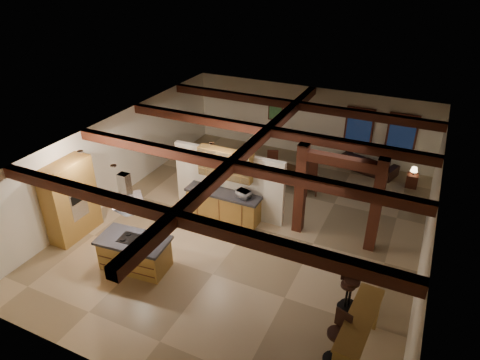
% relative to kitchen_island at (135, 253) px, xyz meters
% --- Properties ---
extents(ground, '(12.00, 12.00, 0.00)m').
position_rel_kitchen_island_xyz_m(ground, '(2.05, 3.10, -0.48)').
color(ground, tan).
rests_on(ground, ground).
extents(room_walls, '(12.00, 12.00, 12.00)m').
position_rel_kitchen_island_xyz_m(room_walls, '(2.05, 3.10, 1.30)').
color(room_walls, white).
rests_on(room_walls, ground).
extents(ceiling_beams, '(10.00, 12.00, 0.28)m').
position_rel_kitchen_island_xyz_m(ceiling_beams, '(2.05, 3.10, 2.28)').
color(ceiling_beams, '#3E1C0F').
rests_on(ceiling_beams, room_walls).
extents(timber_posts, '(2.50, 0.30, 2.90)m').
position_rel_kitchen_island_xyz_m(timber_posts, '(4.55, 3.60, 1.29)').
color(timber_posts, '#3E1C0F').
rests_on(timber_posts, ground).
extents(partition_wall, '(3.80, 0.18, 2.20)m').
position_rel_kitchen_island_xyz_m(partition_wall, '(1.05, 3.60, 0.62)').
color(partition_wall, white).
rests_on(partition_wall, ground).
extents(pantry_cabinet, '(0.67, 1.60, 2.40)m').
position_rel_kitchen_island_xyz_m(pantry_cabinet, '(-2.61, 0.50, 0.72)').
color(pantry_cabinet, olive).
rests_on(pantry_cabinet, ground).
extents(back_counter, '(2.50, 0.66, 0.94)m').
position_rel_kitchen_island_xyz_m(back_counter, '(1.05, 3.21, -0.00)').
color(back_counter, olive).
rests_on(back_counter, ground).
extents(upper_display_cabinet, '(1.80, 0.36, 0.95)m').
position_rel_kitchen_island_xyz_m(upper_display_cabinet, '(1.05, 3.41, 1.37)').
color(upper_display_cabinet, olive).
rests_on(upper_display_cabinet, partition_wall).
extents(range_hood, '(1.10, 1.10, 1.40)m').
position_rel_kitchen_island_xyz_m(range_hood, '(0.00, 0.00, 1.31)').
color(range_hood, silver).
rests_on(range_hood, room_walls).
extents(back_windows, '(2.70, 0.07, 1.70)m').
position_rel_kitchen_island_xyz_m(back_windows, '(4.85, 9.03, 1.02)').
color(back_windows, '#3E1C0F').
rests_on(back_windows, room_walls).
extents(framed_art, '(0.65, 0.05, 0.85)m').
position_rel_kitchen_island_xyz_m(framed_art, '(0.55, 9.03, 1.22)').
color(framed_art, '#3E1C0F').
rests_on(framed_art, room_walls).
extents(recessed_cans, '(3.16, 2.46, 0.03)m').
position_rel_kitchen_island_xyz_m(recessed_cans, '(-0.48, 1.16, 2.39)').
color(recessed_cans, silver).
rests_on(recessed_cans, room_walls).
extents(kitchen_island, '(2.00, 1.19, 0.95)m').
position_rel_kitchen_island_xyz_m(kitchen_island, '(0.00, 0.00, 0.00)').
color(kitchen_island, olive).
rests_on(kitchen_island, ground).
extents(dining_table, '(1.75, 1.17, 0.57)m').
position_rel_kitchen_island_xyz_m(dining_table, '(2.29, 6.23, -0.19)').
color(dining_table, '#3E210F').
rests_on(dining_table, ground).
extents(sofa, '(2.36, 1.49, 0.64)m').
position_rel_kitchen_island_xyz_m(sofa, '(4.67, 8.56, -0.16)').
color(sofa, black).
rests_on(sofa, ground).
extents(microwave, '(0.49, 0.40, 0.24)m').
position_rel_kitchen_island_xyz_m(microwave, '(1.77, 3.21, 0.58)').
color(microwave, '#B4B4B8').
rests_on(microwave, back_counter).
extents(bar_counter, '(0.68, 2.15, 1.11)m').
position_rel_kitchen_island_xyz_m(bar_counter, '(6.05, -0.36, 0.27)').
color(bar_counter, olive).
rests_on(bar_counter, ground).
extents(side_table, '(0.41, 0.41, 0.49)m').
position_rel_kitchen_island_xyz_m(side_table, '(6.36, 7.96, -0.23)').
color(side_table, '#3E1C0F').
rests_on(side_table, ground).
extents(table_lamp, '(0.25, 0.25, 0.30)m').
position_rel_kitchen_island_xyz_m(table_lamp, '(6.36, 7.96, 0.23)').
color(table_lamp, black).
rests_on(table_lamp, side_table).
extents(bar_stool_a, '(0.48, 0.49, 1.28)m').
position_rel_kitchen_island_xyz_m(bar_stool_a, '(5.70, -0.65, 0.17)').
color(bar_stool_a, black).
rests_on(bar_stool_a, ground).
extents(bar_stool_b, '(0.42, 0.43, 1.13)m').
position_rel_kitchen_island_xyz_m(bar_stool_b, '(5.54, 0.99, 0.10)').
color(bar_stool_b, black).
rests_on(bar_stool_b, ground).
extents(bar_stool_c, '(0.47, 0.48, 1.24)m').
position_rel_kitchen_island_xyz_m(bar_stool_c, '(5.60, 1.08, 0.15)').
color(bar_stool_c, black).
rests_on(bar_stool_c, ground).
extents(dining_chairs, '(2.31, 2.31, 1.16)m').
position_rel_kitchen_island_xyz_m(dining_chairs, '(2.29, 6.23, 0.11)').
color(dining_chairs, '#3E1C0F').
rests_on(dining_chairs, ground).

